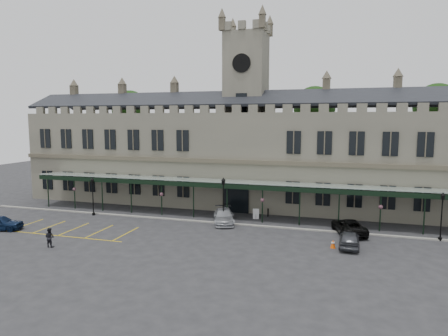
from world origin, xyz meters
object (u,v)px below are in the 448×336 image
(station_building, at_px, (246,156))
(car_taxi, at_px, (224,216))
(traffic_cone, at_px, (333,244))
(person_b, at_px, (50,237))
(car_van, at_px, (349,226))
(lamp_post_left, at_px, (93,193))
(lamp_post_mid, at_px, (223,196))
(sign_board, at_px, (256,214))
(car_right_a, at_px, (349,239))
(lamp_post_right, at_px, (442,212))
(clock_tower, at_px, (246,105))

(station_building, height_order, car_taxi, station_building)
(traffic_cone, distance_m, car_taxi, 12.77)
(traffic_cone, distance_m, person_b, 24.91)
(car_van, bearing_deg, lamp_post_left, -15.37)
(station_building, height_order, person_b, station_building)
(lamp_post_left, distance_m, lamp_post_mid, 15.78)
(car_van, bearing_deg, lamp_post_mid, -16.67)
(lamp_post_left, distance_m, person_b, 11.93)
(station_building, height_order, lamp_post_left, station_building)
(sign_board, xyz_separation_m, car_right_a, (9.99, -7.49, 0.15))
(lamp_post_right, xyz_separation_m, car_van, (-8.12, -0.07, -1.98))
(lamp_post_mid, xyz_separation_m, traffic_cone, (11.53, -5.03, -2.64))
(station_building, relative_size, person_b, 34.69)
(person_b, bearing_deg, sign_board, -136.34)
(lamp_post_mid, distance_m, person_b, 17.33)
(lamp_post_mid, xyz_separation_m, sign_board, (2.91, 3.12, -2.42))
(car_right_a, bearing_deg, sign_board, -35.72)
(car_taxi, bearing_deg, traffic_cone, -43.78)
(lamp_post_mid, xyz_separation_m, lamp_post_right, (21.02, 0.03, -0.29))
(lamp_post_right, xyz_separation_m, car_right_a, (-8.12, -4.40, -1.98))
(car_taxi, bearing_deg, car_van, -20.56)
(lamp_post_left, xyz_separation_m, lamp_post_right, (36.78, 0.64, 0.05))
(lamp_post_right, distance_m, car_taxi, 21.17)
(lamp_post_left, bearing_deg, lamp_post_mid, 2.22)
(car_taxi, xyz_separation_m, car_van, (12.95, -0.37, -0.02))
(lamp_post_left, height_order, lamp_post_right, lamp_post_right)
(traffic_cone, relative_size, person_b, 0.43)
(sign_board, height_order, car_right_a, car_right_a)
(clock_tower, relative_size, traffic_cone, 33.59)
(car_van, bearing_deg, person_b, 8.63)
(lamp_post_right, distance_m, sign_board, 18.49)
(station_building, relative_size, traffic_cone, 81.27)
(lamp_post_right, height_order, sign_board, lamp_post_right)
(car_van, bearing_deg, clock_tower, -55.73)
(sign_board, distance_m, person_b, 21.46)
(lamp_post_right, bearing_deg, lamp_post_left, -179.00)
(car_van, bearing_deg, lamp_post_right, 163.95)
(traffic_cone, xyz_separation_m, car_taxi, (-11.59, 5.37, 0.39))
(traffic_cone, height_order, car_taxi, car_taxi)
(station_building, distance_m, car_taxi, 11.65)
(traffic_cone, xyz_separation_m, car_right_a, (1.37, 0.66, 0.37))
(traffic_cone, bearing_deg, station_building, 126.86)
(lamp_post_mid, height_order, person_b, lamp_post_mid)
(station_building, bearing_deg, car_taxi, -89.74)
(clock_tower, height_order, lamp_post_right, clock_tower)
(car_taxi, bearing_deg, car_right_a, -38.90)
(station_building, xyz_separation_m, car_right_a, (13.00, -14.86, -5.74))
(sign_board, bearing_deg, car_right_a, -46.97)
(lamp_post_mid, relative_size, sign_board, 4.28)
(station_building, relative_size, lamp_post_mid, 11.86)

